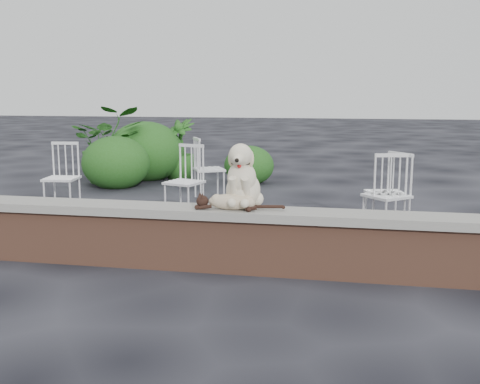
% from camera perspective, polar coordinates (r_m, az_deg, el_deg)
% --- Properties ---
extents(ground, '(60.00, 60.00, 0.00)m').
position_cam_1_polar(ground, '(5.33, 0.72, -7.84)').
color(ground, black).
rests_on(ground, ground).
extents(brick_wall, '(6.00, 0.30, 0.50)m').
position_cam_1_polar(brick_wall, '(5.26, 0.73, -5.24)').
color(brick_wall, brown).
rests_on(brick_wall, ground).
extents(capstone, '(6.20, 0.40, 0.08)m').
position_cam_1_polar(capstone, '(5.19, 0.73, -2.16)').
color(capstone, slate).
rests_on(capstone, brick_wall).
extents(dog, '(0.40, 0.53, 0.61)m').
position_cam_1_polar(dog, '(5.24, 0.33, 1.78)').
color(dog, beige).
rests_on(dog, capstone).
extents(cat, '(0.95, 0.24, 0.16)m').
position_cam_1_polar(cat, '(5.15, -0.86, -0.89)').
color(cat, tan).
rests_on(cat, capstone).
extents(chair_e, '(0.76, 0.76, 0.94)m').
position_cam_1_polar(chair_e, '(8.76, -3.08, 2.38)').
color(chair_e, white).
rests_on(chair_e, ground).
extents(chair_d, '(0.79, 0.79, 0.94)m').
position_cam_1_polar(chair_d, '(6.76, 14.40, -0.22)').
color(chair_d, white).
rests_on(chair_d, ground).
extents(chair_c, '(0.66, 0.66, 0.94)m').
position_cam_1_polar(chair_c, '(6.93, 14.27, 0.04)').
color(chair_c, white).
rests_on(chair_c, ground).
extents(chair_b, '(0.70, 0.70, 0.94)m').
position_cam_1_polar(chair_b, '(7.54, -5.59, 1.09)').
color(chair_b, white).
rests_on(chair_b, ground).
extents(chair_a, '(0.62, 0.62, 0.94)m').
position_cam_1_polar(chair_a, '(8.21, -17.36, 1.42)').
color(chair_a, white).
rests_on(chair_a, ground).
extents(potted_plant_a, '(1.58, 1.51, 1.38)m').
position_cam_1_polar(potted_plant_a, '(10.54, -12.95, 4.63)').
color(potted_plant_a, '#204F16').
rests_on(potted_plant_a, ground).
extents(potted_plant_b, '(0.85, 0.85, 1.12)m').
position_cam_1_polar(potted_plant_b, '(10.83, -6.08, 4.29)').
color(potted_plant_b, '#204F16').
rests_on(potted_plant_b, ground).
extents(shrubbery, '(3.20, 2.17, 1.14)m').
position_cam_1_polar(shrubbery, '(10.51, -8.86, 3.46)').
color(shrubbery, '#204F16').
rests_on(shrubbery, ground).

